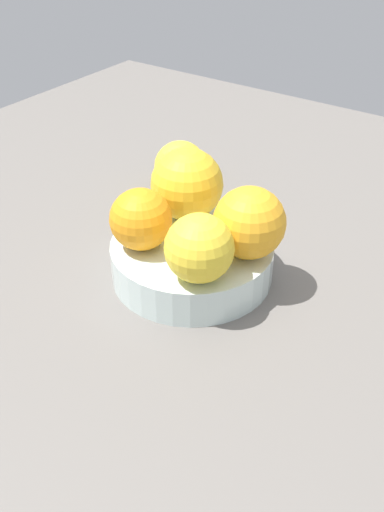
# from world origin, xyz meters

# --- Properties ---
(ground_plane) EXTENTS (1.10, 1.10, 0.02)m
(ground_plane) POSITION_xyz_m (0.00, 0.00, -0.01)
(ground_plane) COLOR #66605B
(fruit_bowl) EXTENTS (0.17, 0.17, 0.04)m
(fruit_bowl) POSITION_xyz_m (0.00, 0.00, 0.02)
(fruit_bowl) COLOR silver
(fruit_bowl) RESTS_ON ground_plane
(orange_in_bowl_0) EXTENTS (0.06, 0.06, 0.06)m
(orange_in_bowl_0) POSITION_xyz_m (-0.03, 0.04, 0.07)
(orange_in_bowl_0) COLOR orange
(orange_in_bowl_0) RESTS_ON fruit_bowl
(orange_in_bowl_1) EXTENTS (0.07, 0.07, 0.07)m
(orange_in_bowl_1) POSITION_xyz_m (-0.04, -0.04, 0.07)
(orange_in_bowl_1) COLOR yellow
(orange_in_bowl_1) RESTS_ON fruit_bowl
(orange_in_bowl_2) EXTENTS (0.07, 0.07, 0.07)m
(orange_in_bowl_2) POSITION_xyz_m (0.02, -0.06, 0.08)
(orange_in_bowl_2) COLOR #F9A823
(orange_in_bowl_2) RESTS_ON fruit_bowl
(orange_in_bowl_3) EXTENTS (0.08, 0.08, 0.08)m
(orange_in_bowl_3) POSITION_xyz_m (0.04, 0.04, 0.08)
(orange_in_bowl_3) COLOR yellow
(orange_in_bowl_3) RESTS_ON fruit_bowl
(orange_loose_0) EXTENTS (0.07, 0.07, 0.07)m
(orange_loose_0) POSITION_xyz_m (0.14, 0.12, 0.03)
(orange_loose_0) COLOR yellow
(orange_loose_0) RESTS_ON ground_plane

